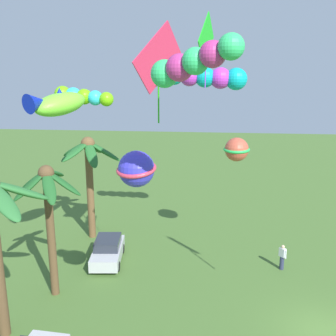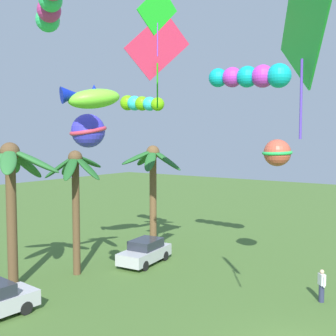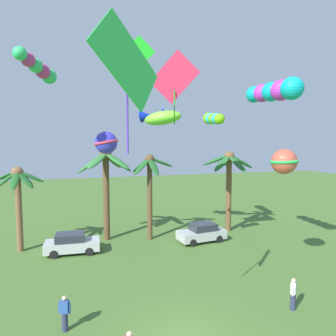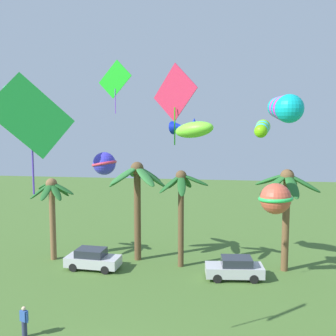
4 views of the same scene
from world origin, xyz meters
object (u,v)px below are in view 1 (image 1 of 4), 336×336
object	(u,v)px
parked_car_1	(108,250)
kite_diamond_6	(206,40)
palm_tree_3	(89,163)
spectator_2	(282,257)
kite_tube_0	(191,63)
kite_tube_1	(209,78)
kite_diamond_5	(158,60)
palm_tree_0	(48,201)
kite_fish_7	(57,103)
kite_ball_4	(237,149)
kite_tube_8	(81,96)
kite_ball_2	(136,169)

from	to	relation	value
parked_car_1	kite_diamond_6	world-z (taller)	kite_diamond_6
palm_tree_3	spectator_2	size ratio (longest dim) A/B	4.64
spectator_2	kite_tube_0	xyz separation A→B (m)	(-11.68, 5.13, 11.14)
kite_tube_1	kite_diamond_5	xyz separation A→B (m)	(-5.78, 2.32, 0.89)
palm_tree_0	kite_tube_1	size ratio (longest dim) A/B	1.45
spectator_2	kite_fish_7	world-z (taller)	kite_fish_7
kite_ball_4	kite_tube_8	size ratio (longest dim) A/B	0.55
palm_tree_3	kite_fish_7	distance (m)	8.16
parked_car_1	kite_ball_2	size ratio (longest dim) A/B	2.05
kite_tube_8	kite_diamond_6	bearing A→B (deg)	-137.19
kite_diamond_6	kite_tube_8	xyz separation A→B (m)	(8.33, 7.72, -2.65)
kite_fish_7	kite_ball_4	bearing A→B (deg)	-63.02
spectator_2	kite_ball_2	bearing A→B (deg)	137.99
palm_tree_3	kite_tube_0	size ratio (longest dim) A/B	3.02
palm_tree_3	kite_ball_4	world-z (taller)	kite_ball_4
kite_diamond_5	kite_fish_7	bearing A→B (deg)	83.84
kite_ball_2	kite_tube_1	bearing A→B (deg)	-14.51
parked_car_1	kite_tube_1	bearing A→B (deg)	-70.98
spectator_2	kite_ball_2	size ratio (longest dim) A/B	0.80
palm_tree_3	kite_ball_2	xyz separation A→B (m)	(-11.57, -5.55, 2.63)
kite_tube_1	kite_ball_2	size ratio (longest dim) A/B	2.51
kite_tube_1	kite_ball_2	distance (m)	10.92
kite_ball_4	kite_fish_7	bearing A→B (deg)	116.98
palm_tree_0	kite_fish_7	distance (m)	4.95
kite_ball_4	kite_fish_7	world-z (taller)	kite_fish_7
kite_diamond_5	spectator_2	bearing A→B (deg)	-61.66
spectator_2	kite_fish_7	distance (m)	15.70
kite_diamond_6	kite_tube_1	bearing A→B (deg)	-0.80
kite_ball_2	kite_diamond_6	world-z (taller)	kite_diamond_6
spectator_2	kite_fish_7	bearing A→B (deg)	104.80
palm_tree_0	kite_tube_0	world-z (taller)	kite_tube_0
kite_diamond_6	palm_tree_3	bearing A→B (deg)	38.42
kite_tube_1	kite_fish_7	world-z (taller)	kite_tube_1
kite_diamond_5	kite_tube_8	world-z (taller)	kite_diamond_5
palm_tree_3	kite_tube_8	size ratio (longest dim) A/B	1.91
kite_tube_0	kite_ball_2	world-z (taller)	kite_tube_0
kite_diamond_6	kite_diamond_5	bearing A→B (deg)	37.04
kite_diamond_5	kite_diamond_6	distance (m)	3.70
palm_tree_3	kite_diamond_6	world-z (taller)	kite_diamond_6
kite_ball_4	kite_fish_7	distance (m)	10.87
palm_tree_3	palm_tree_0	bearing A→B (deg)	-178.82
kite_tube_1	palm_tree_0	bearing A→B (deg)	126.83
kite_tube_0	kite_ball_4	distance (m)	14.24
kite_tube_8	kite_fish_7	bearing A→B (deg)	-175.93
palm_tree_0	kite_ball_2	xyz separation A→B (m)	(-4.11, -5.40, 2.85)
kite_ball_2	spectator_2	bearing A→B (deg)	-42.01
kite_ball_4	spectator_2	bearing A→B (deg)	-117.55
spectator_2	kite_diamond_6	distance (m)	14.60
kite_tube_0	kite_diamond_6	distance (m)	5.09
kite_diamond_6	kite_fish_7	size ratio (longest dim) A/B	0.76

